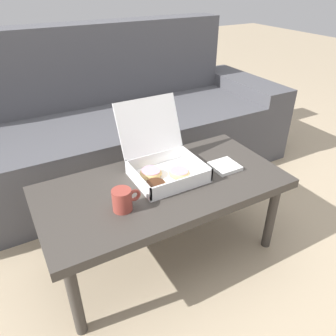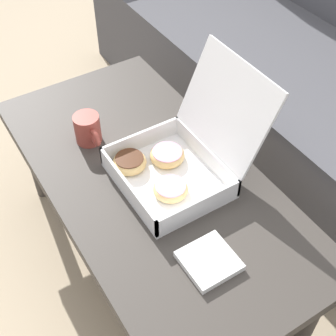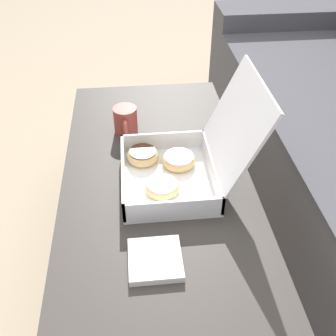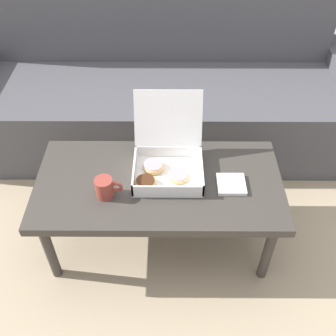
{
  "view_description": "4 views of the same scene",
  "coord_description": "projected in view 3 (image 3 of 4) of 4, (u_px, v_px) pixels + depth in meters",
  "views": [
    {
      "loc": [
        -0.56,
        -1.09,
        1.21
      ],
      "look_at": [
        0.04,
        -0.02,
        0.46
      ],
      "focal_mm": 35.0,
      "sensor_mm": 36.0,
      "label": 1
    },
    {
      "loc": [
        0.77,
        -0.48,
        1.36
      ],
      "look_at": [
        0.04,
        -0.02,
        0.46
      ],
      "focal_mm": 50.0,
      "sensor_mm": 36.0,
      "label": 2
    },
    {
      "loc": [
        0.86,
        -0.11,
        1.15
      ],
      "look_at": [
        0.04,
        -0.02,
        0.46
      ],
      "focal_mm": 42.0,
      "sensor_mm": 36.0,
      "label": 3
    },
    {
      "loc": [
        0.05,
        -1.24,
        1.65
      ],
      "look_at": [
        0.04,
        -0.02,
        0.46
      ],
      "focal_mm": 42.0,
      "sensor_mm": 36.0,
      "label": 4
    }
  ],
  "objects": [
    {
      "name": "pastry_box",
      "position": [
        179.0,
        161.0,
        1.09
      ],
      "size": [
        0.3,
        0.36,
        0.3
      ],
      "color": "white",
      "rests_on": "coffee_table"
    },
    {
      "name": "coffee_table",
      "position": [
        156.0,
        184.0,
        1.16
      ],
      "size": [
        1.08,
        0.54,
        0.41
      ],
      "color": "#3D3833",
      "rests_on": "ground_plane"
    },
    {
      "name": "napkin_stack",
      "position": [
        155.0,
        260.0,
        0.89
      ],
      "size": [
        0.12,
        0.12,
        0.02
      ],
      "color": "white",
      "rests_on": "coffee_table"
    },
    {
      "name": "coffee_mug",
      "position": [
        126.0,
        121.0,
        1.27
      ],
      "size": [
        0.12,
        0.08,
        0.09
      ],
      "color": "#993D33",
      "rests_on": "coffee_table"
    },
    {
      "name": "ground_plane",
      "position": [
        174.0,
        260.0,
        1.4
      ],
      "size": [
        12.0,
        12.0,
        0.0
      ],
      "primitive_type": "plane",
      "color": "tan"
    }
  ]
}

